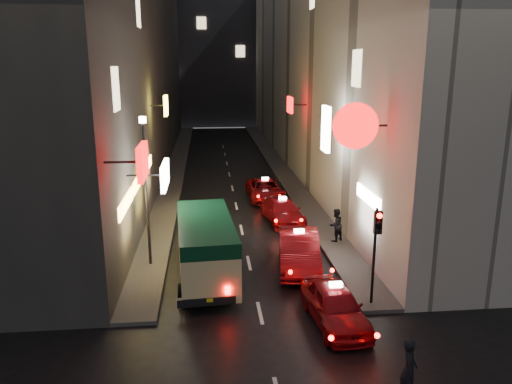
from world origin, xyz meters
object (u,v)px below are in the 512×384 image
object	(u,v)px
taxi_near	(335,302)
lamp_post	(146,182)
minibus	(206,242)
traffic_light	(377,236)
pedestrian_crossing	(409,365)

from	to	relation	value
taxi_near	lamp_post	xyz separation A→B (m)	(-6.59, 5.46, 2.96)
lamp_post	taxi_near	bearing A→B (deg)	-39.64
taxi_near	minibus	bearing A→B (deg)	137.31
minibus	lamp_post	size ratio (longest dim) A/B	0.97
traffic_light	pedestrian_crossing	bearing A→B (deg)	-98.17
traffic_light	lamp_post	world-z (taller)	lamp_post
taxi_near	lamp_post	bearing A→B (deg)	140.36
minibus	taxi_near	world-z (taller)	minibus
minibus	pedestrian_crossing	bearing A→B (deg)	-56.77
minibus	traffic_light	distance (m)	6.64
lamp_post	pedestrian_crossing	bearing A→B (deg)	-51.42
minibus	lamp_post	xyz separation A→B (m)	(-2.36, 1.56, 2.12)
taxi_near	pedestrian_crossing	bearing A→B (deg)	-77.02
minibus	pedestrian_crossing	world-z (taller)	minibus
taxi_near	traffic_light	distance (m)	2.67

